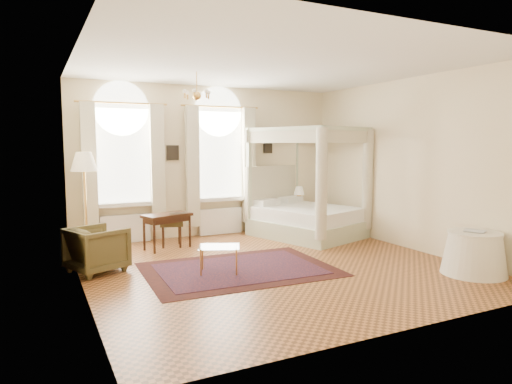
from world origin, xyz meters
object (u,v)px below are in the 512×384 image
canopy_bed (307,212)px  writing_desk (167,219)px  armchair (97,249)px  floor_lamp (84,167)px  stool (171,225)px  nightstand (297,215)px  coffee_table (219,249)px  side_table (474,253)px

canopy_bed → writing_desk: size_ratio=2.58×
armchair → writing_desk: bearing=-75.4°
canopy_bed → floor_lamp: (-4.53, 0.61, 1.07)m
canopy_bed → floor_lamp: 4.70m
stool → floor_lamp: 1.98m
writing_desk → floor_lamp: (-1.44, 0.41, 1.03)m
floor_lamp → canopy_bed: bearing=-7.6°
nightstand → coffee_table: size_ratio=0.85×
canopy_bed → coffee_table: (-2.81, -1.83, -0.15)m
nightstand → armchair: armchair is taller
side_table → canopy_bed: bearing=101.7°
canopy_bed → armchair: (-4.53, -0.90, -0.18)m
armchair → floor_lamp: (-0.00, 1.50, 1.25)m
armchair → coffee_table: armchair is taller
writing_desk → armchair: armchair is taller
armchair → floor_lamp: size_ratio=0.43×
nightstand → side_table: (0.48, -4.53, 0.01)m
armchair → coffee_table: size_ratio=1.06×
armchair → side_table: size_ratio=0.82×
canopy_bed → stool: size_ratio=4.81×
stool → side_table: bearing=-47.3°
writing_desk → coffee_table: writing_desk is taller
armchair → coffee_table: (1.72, -0.93, 0.02)m
armchair → side_table: 5.96m
writing_desk → coffee_table: bearing=-82.2°
canopy_bed → stool: bearing=172.9°
nightstand → side_table: size_ratio=0.66×
floor_lamp → side_table: size_ratio=1.92×
armchair → coffee_table: 1.95m
stool → side_table: (3.71, -4.02, -0.10)m
nightstand → writing_desk: writing_desk is taller
coffee_table → writing_desk: bearing=97.8°
canopy_bed → nightstand: canopy_bed is taller
coffee_table → stool: bearing=93.8°
stool → armchair: armchair is taller
stool → floor_lamp: floor_lamp is taller
coffee_table → floor_lamp: floor_lamp is taller
nightstand → floor_lamp: size_ratio=0.34×
canopy_bed → nightstand: (0.27, 0.88, -0.22)m
writing_desk → stool: (0.13, 0.17, -0.16)m
stool → floor_lamp: bearing=171.5°
canopy_bed → armchair: canopy_bed is taller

